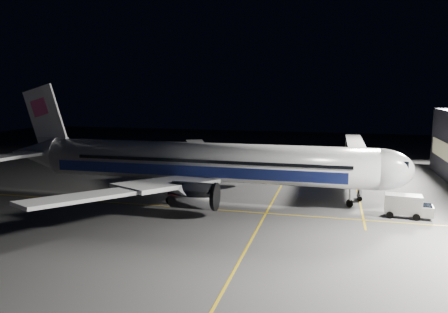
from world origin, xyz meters
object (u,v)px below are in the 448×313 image
service_truck (408,205)px  jet_bridge (356,154)px  airliner (198,162)px  safety_cone_c (182,184)px  safety_cone_b (224,177)px  baggage_tug (174,171)px  safety_cone_a (217,180)px

service_truck → jet_bridge: bearing=108.6°
airliner → safety_cone_c: bearing=127.1°
jet_bridge → safety_cone_c: bearing=-156.7°
jet_bridge → safety_cone_b: size_ratio=57.34×
safety_cone_b → safety_cone_c: bearing=-124.6°
service_truck → safety_cone_c: bearing=168.6°
airliner → baggage_tug: bearing=122.8°
airliner → jet_bridge: size_ratio=1.79×
safety_cone_b → safety_cone_c: 9.07m
jet_bridge → baggage_tug: size_ratio=13.18×
safety_cone_b → safety_cone_a: bearing=-99.9°
safety_cone_b → service_truck: bearing=-31.4°
jet_bridge → safety_cone_a: 24.58m
safety_cone_c → baggage_tug: bearing=119.2°
safety_cone_c → service_truck: bearing=-16.2°
airliner → safety_cone_a: bearing=89.8°
airliner → baggage_tug: (-9.05, 14.04, -4.30)m
service_truck → baggage_tug: (-37.42, 17.50, -0.67)m
service_truck → safety_cone_a: service_truck is taller
airliner → jet_bridge: (23.08, 18.06, -0.58)m
baggage_tug → airliner: bearing=-56.0°
safety_cone_a → safety_cone_b: (0.50, 2.89, 0.04)m
jet_bridge → safety_cone_b: bearing=-168.7°
safety_cone_a → service_truck: bearing=-26.5°
jet_bridge → baggage_tug: bearing=-172.9°
service_truck → baggage_tug: bearing=159.7°
service_truck → baggage_tug: 41.32m
baggage_tug → jet_bridge: bearing=8.3°
baggage_tug → safety_cone_c: baggage_tug is taller
service_truck → safety_cone_a: size_ratio=10.89×
jet_bridge → safety_cone_c: jet_bridge is taller
airliner → safety_cone_b: airliner is taller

